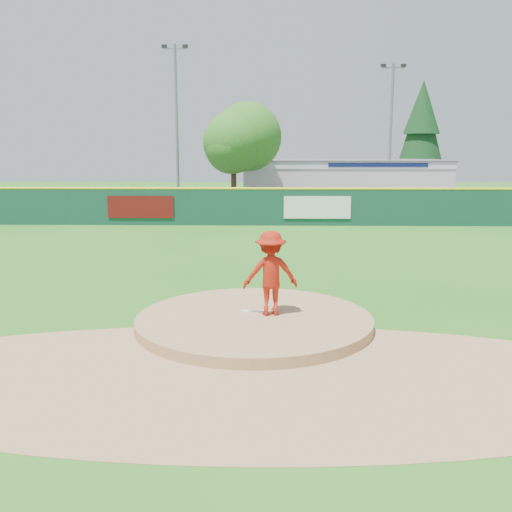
{
  "coord_description": "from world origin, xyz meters",
  "views": [
    {
      "loc": [
        0.34,
        -12.78,
        4.06
      ],
      "look_at": [
        0.0,
        2.0,
        1.3
      ],
      "focal_mm": 40.0,
      "sensor_mm": 36.0,
      "label": 1
    }
  ],
  "objects_px": {
    "pitcher": "(271,273)",
    "pool_building_grp": "(342,181)",
    "playground_slide": "(50,200)",
    "conifer_tree": "(421,132)",
    "deciduous_tree": "(233,142)",
    "van": "(345,202)",
    "light_pole_left": "(177,120)",
    "light_pole_right": "(391,129)"
  },
  "relations": [
    {
      "from": "light_pole_right",
      "to": "pool_building_grp",
      "type": "bearing_deg",
      "value": 135.05
    },
    {
      "from": "van",
      "to": "playground_slide",
      "type": "distance_m",
      "value": 19.29
    },
    {
      "from": "pool_building_grp",
      "to": "deciduous_tree",
      "type": "xyz_separation_m",
      "value": [
        -8.0,
        -6.99,
        2.89
      ]
    },
    {
      "from": "deciduous_tree",
      "to": "light_pole_left",
      "type": "xyz_separation_m",
      "value": [
        -4.0,
        2.0,
        1.5
      ]
    },
    {
      "from": "van",
      "to": "playground_slide",
      "type": "xyz_separation_m",
      "value": [
        -19.28,
        0.71,
        0.06
      ]
    },
    {
      "from": "deciduous_tree",
      "to": "van",
      "type": "bearing_deg",
      "value": -10.56
    },
    {
      "from": "playground_slide",
      "to": "light_pole_left",
      "type": "height_order",
      "value": "light_pole_left"
    },
    {
      "from": "pool_building_grp",
      "to": "light_pole_right",
      "type": "bearing_deg",
      "value": -44.95
    },
    {
      "from": "playground_slide",
      "to": "conifer_tree",
      "type": "relative_size",
      "value": 0.31
    },
    {
      "from": "light_pole_right",
      "to": "light_pole_left",
      "type": "bearing_deg",
      "value": -172.41
    },
    {
      "from": "pitcher",
      "to": "light_pole_left",
      "type": "height_order",
      "value": "light_pole_left"
    },
    {
      "from": "deciduous_tree",
      "to": "conifer_tree",
      "type": "distance_m",
      "value": 18.63
    },
    {
      "from": "pool_building_grp",
      "to": "playground_slide",
      "type": "xyz_separation_m",
      "value": [
        -20.07,
        -7.63,
        -0.84
      ]
    },
    {
      "from": "deciduous_tree",
      "to": "light_pole_right",
      "type": "xyz_separation_m",
      "value": [
        11.0,
        4.0,
        0.99
      ]
    },
    {
      "from": "pool_building_grp",
      "to": "van",
      "type": "bearing_deg",
      "value": -95.43
    },
    {
      "from": "pool_building_grp",
      "to": "conifer_tree",
      "type": "bearing_deg",
      "value": 29.78
    },
    {
      "from": "pool_building_grp",
      "to": "deciduous_tree",
      "type": "relative_size",
      "value": 2.07
    },
    {
      "from": "pitcher",
      "to": "conifer_tree",
      "type": "xyz_separation_m",
      "value": [
        12.62,
        35.84,
        4.3
      ]
    },
    {
      "from": "playground_slide",
      "to": "deciduous_tree",
      "type": "distance_m",
      "value": 12.65
    },
    {
      "from": "pitcher",
      "to": "pool_building_grp",
      "type": "xyz_separation_m",
      "value": [
        5.62,
        31.84,
        0.42
      ]
    },
    {
      "from": "playground_slide",
      "to": "light_pole_right",
      "type": "height_order",
      "value": "light_pole_right"
    },
    {
      "from": "playground_slide",
      "to": "pitcher",
      "type": "bearing_deg",
      "value": -59.16
    },
    {
      "from": "van",
      "to": "deciduous_tree",
      "type": "distance_m",
      "value": 8.25
    },
    {
      "from": "deciduous_tree",
      "to": "conifer_tree",
      "type": "height_order",
      "value": "conifer_tree"
    },
    {
      "from": "pitcher",
      "to": "van",
      "type": "xyz_separation_m",
      "value": [
        4.83,
        23.5,
        -0.48
      ]
    },
    {
      "from": "pitcher",
      "to": "conifer_tree",
      "type": "height_order",
      "value": "conifer_tree"
    },
    {
      "from": "pitcher",
      "to": "light_pole_right",
      "type": "xyz_separation_m",
      "value": [
        8.62,
        28.84,
        4.3
      ]
    },
    {
      "from": "van",
      "to": "deciduous_tree",
      "type": "bearing_deg",
      "value": 69.55
    },
    {
      "from": "playground_slide",
      "to": "light_pole_left",
      "type": "bearing_deg",
      "value": 18.06
    },
    {
      "from": "playground_slide",
      "to": "light_pole_right",
      "type": "xyz_separation_m",
      "value": [
        23.07,
        4.63,
        4.72
      ]
    },
    {
      "from": "pool_building_grp",
      "to": "conifer_tree",
      "type": "xyz_separation_m",
      "value": [
        7.0,
        4.01,
        3.88
      ]
    },
    {
      "from": "conifer_tree",
      "to": "light_pole_left",
      "type": "xyz_separation_m",
      "value": [
        -19.0,
        -9.0,
        0.51
      ]
    },
    {
      "from": "pitcher",
      "to": "playground_slide",
      "type": "bearing_deg",
      "value": -67.47
    },
    {
      "from": "pool_building_grp",
      "to": "pitcher",
      "type": "bearing_deg",
      "value": -100.01
    },
    {
      "from": "van",
      "to": "light_pole_right",
      "type": "distance_m",
      "value": 8.11
    },
    {
      "from": "conifer_tree",
      "to": "light_pole_right",
      "type": "distance_m",
      "value": 8.06
    },
    {
      "from": "pool_building_grp",
      "to": "light_pole_left",
      "type": "relative_size",
      "value": 1.38
    },
    {
      "from": "playground_slide",
      "to": "van",
      "type": "bearing_deg",
      "value": -2.12
    },
    {
      "from": "playground_slide",
      "to": "conifer_tree",
      "type": "height_order",
      "value": "conifer_tree"
    },
    {
      "from": "light_pole_left",
      "to": "pitcher",
      "type": "bearing_deg",
      "value": -76.63
    },
    {
      "from": "pitcher",
      "to": "deciduous_tree",
      "type": "relative_size",
      "value": 0.27
    },
    {
      "from": "conifer_tree",
      "to": "light_pole_left",
      "type": "relative_size",
      "value": 0.86
    }
  ]
}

